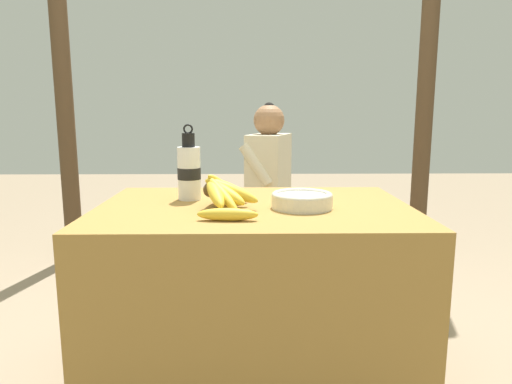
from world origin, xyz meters
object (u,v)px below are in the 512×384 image
object	(u,v)px
wooden_bench	(246,226)
support_post_near	(62,70)
seated_vendor	(262,181)
water_bottle	(189,171)
loose_banana_front	(228,214)
serving_bowl	(302,200)
loose_banana_side	(308,193)
banana_bunch_green	(190,206)
banana_bunch_ripe	(223,190)
support_post_far	(427,70)

from	to	relation	value
wooden_bench	support_post_near	size ratio (longest dim) A/B	0.52
seated_vendor	support_post_near	distance (m)	1.56
water_bottle	loose_banana_front	bearing A→B (deg)	-65.39
serving_bowl	loose_banana_side	world-z (taller)	serving_bowl
loose_banana_front	support_post_near	bearing A→B (deg)	123.58
loose_banana_front	banana_bunch_green	bearing A→B (deg)	102.22
seated_vendor	support_post_near	xyz separation A→B (m)	(-1.33, 0.44, 0.69)
support_post_near	seated_vendor	bearing A→B (deg)	-18.43
banana_bunch_ripe	banana_bunch_green	world-z (taller)	banana_bunch_ripe
loose_banana_front	loose_banana_side	distance (m)	0.47
seated_vendor	support_post_far	size ratio (longest dim) A/B	0.41
banana_bunch_green	support_post_near	bearing A→B (deg)	154.25
loose_banana_side	support_post_far	world-z (taller)	support_post_far
serving_bowl	loose_banana_side	xyz separation A→B (m)	(0.05, 0.18, -0.01)
loose_banana_side	support_post_near	bearing A→B (deg)	136.32
water_bottle	support_post_far	size ratio (longest dim) A/B	0.11
loose_banana_side	banana_bunch_green	size ratio (longest dim) A/B	0.56
support_post_far	banana_bunch_ripe	bearing A→B (deg)	-129.22
serving_bowl	loose_banana_side	bearing A→B (deg)	75.27
loose_banana_front	seated_vendor	xyz separation A→B (m)	(0.15, 1.34, -0.10)
serving_bowl	seated_vendor	size ratio (longest dim) A/B	0.20
loose_banana_front	support_post_far	xyz separation A→B (m)	(1.28, 1.78, 0.59)
water_bottle	loose_banana_side	size ratio (longest dim) A/B	1.73
banana_bunch_ripe	seated_vendor	xyz separation A→B (m)	(0.17, 1.16, -0.14)
seated_vendor	banana_bunch_ripe	bearing A→B (deg)	99.83
water_bottle	banana_bunch_green	bearing A→B (deg)	97.44
banana_bunch_ripe	serving_bowl	xyz separation A→B (m)	(0.28, 0.01, -0.04)
banana_bunch_green	serving_bowl	bearing A→B (deg)	-64.82
banana_bunch_green	support_post_far	bearing A→B (deg)	15.26
water_bottle	support_post_near	bearing A→B (deg)	125.57
loose_banana_front	wooden_bench	xyz separation A→B (m)	(0.05, 1.36, -0.38)
loose_banana_side	support_post_near	size ratio (longest dim) A/B	0.06
water_bottle	support_post_far	bearing A→B (deg)	44.66
support_post_near	support_post_far	bearing A→B (deg)	0.00
seated_vendor	support_post_far	world-z (taller)	support_post_far
water_bottle	loose_banana_side	bearing A→B (deg)	1.16
serving_bowl	banana_bunch_green	distance (m)	1.32
banana_bunch_ripe	banana_bunch_green	xyz separation A→B (m)	(-0.27, 1.17, -0.30)
banana_bunch_ripe	water_bottle	world-z (taller)	water_bottle
seated_vendor	support_post_far	xyz separation A→B (m)	(1.14, 0.44, 0.69)
wooden_bench	support_post_near	bearing A→B (deg)	160.98
banana_bunch_ripe	serving_bowl	world-z (taller)	banana_bunch_ripe
banana_bunch_ripe	serving_bowl	size ratio (longest dim) A/B	1.48
water_bottle	seated_vendor	distance (m)	1.05
serving_bowl	water_bottle	size ratio (longest dim) A/B	0.74
support_post_far	water_bottle	bearing A→B (deg)	-135.34
loose_banana_side	support_post_far	distance (m)	1.82
seated_vendor	water_bottle	bearing A→B (deg)	90.79
wooden_bench	banana_bunch_green	xyz separation A→B (m)	(-0.34, -0.00, 0.13)
loose_banana_side	support_post_far	xyz separation A→B (m)	(0.98, 1.42, 0.59)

